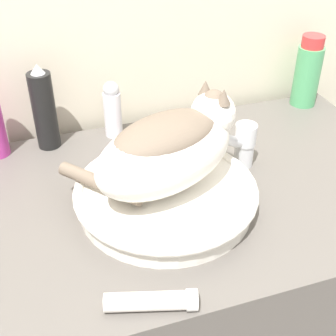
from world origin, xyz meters
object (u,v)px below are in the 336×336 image
at_px(faucet, 241,143).
at_px(hairspray_can_black, 44,109).
at_px(mouthwash_bottle, 308,72).
at_px(cat, 169,147).
at_px(deodorant_stick, 112,109).
at_px(cream_tube, 152,301).

relative_size(faucet, hairspray_can_black, 0.65).
bearing_deg(mouthwash_bottle, cat, -148.56).
bearing_deg(cat, faucet, 0.34).
xyz_separation_m(faucet, deodorant_stick, (-0.24, 0.23, 0.01)).
bearing_deg(hairspray_can_black, mouthwash_bottle, 0.00).
distance_m(cat, faucet, 0.22).
bearing_deg(hairspray_can_black, faucet, -29.95).
xyz_separation_m(faucet, hairspray_can_black, (-0.40, 0.23, 0.04)).
bearing_deg(hairspray_can_black, cream_tube, -79.89).
height_order(faucet, hairspray_can_black, hairspray_can_black).
distance_m(cat, hairspray_can_black, 0.37).
distance_m(mouthwash_bottle, deodorant_stick, 0.55).
height_order(mouthwash_bottle, hairspray_can_black, hairspray_can_black).
xyz_separation_m(mouthwash_bottle, cream_tube, (-0.61, -0.55, -0.08)).
height_order(faucet, cream_tube, faucet).
bearing_deg(hairspray_can_black, deodorant_stick, 0.00).
distance_m(cat, cream_tube, 0.29).
bearing_deg(hairspray_can_black, cat, -56.15).
bearing_deg(faucet, deodorant_stick, -65.94).
height_order(hairspray_can_black, cream_tube, hairspray_can_black).
relative_size(cat, deodorant_stick, 2.54).
height_order(cat, cream_tube, cat).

